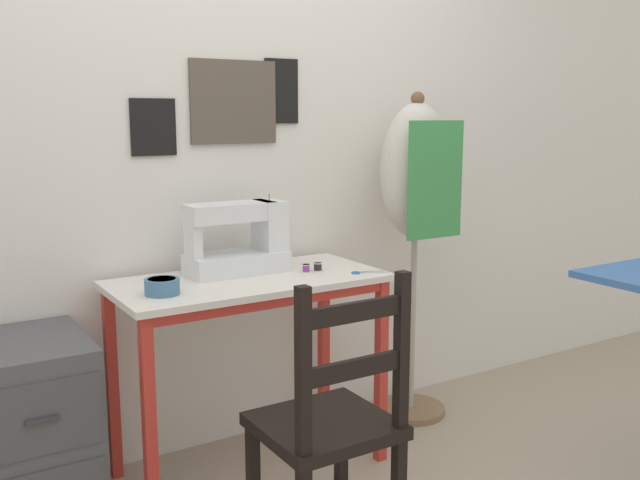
{
  "coord_description": "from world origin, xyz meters",
  "views": [
    {
      "loc": [
        -1.16,
        -2.12,
        1.38
      ],
      "look_at": [
        0.3,
        0.23,
        0.89
      ],
      "focal_mm": 40.0,
      "sensor_mm": 36.0,
      "label": 1
    }
  ],
  "objects_px": {
    "filing_cabinet": "(30,433)",
    "dress_form": "(416,186)",
    "thread_spool_near_machine": "(306,268)",
    "wooden_chair": "(330,427)",
    "sewing_machine": "(241,240)",
    "fabric_bowl": "(162,286)",
    "scissors": "(364,272)",
    "thread_spool_mid_table": "(318,267)"
  },
  "relations": [
    {
      "from": "sewing_machine",
      "to": "dress_form",
      "type": "height_order",
      "value": "dress_form"
    },
    {
      "from": "filing_cabinet",
      "to": "fabric_bowl",
      "type": "bearing_deg",
      "value": -15.34
    },
    {
      "from": "scissors",
      "to": "thread_spool_near_machine",
      "type": "distance_m",
      "value": 0.23
    },
    {
      "from": "sewing_machine",
      "to": "wooden_chair",
      "type": "height_order",
      "value": "sewing_machine"
    },
    {
      "from": "fabric_bowl",
      "to": "thread_spool_mid_table",
      "type": "xyz_separation_m",
      "value": [
        0.65,
        0.03,
        -0.01
      ]
    },
    {
      "from": "scissors",
      "to": "filing_cabinet",
      "type": "distance_m",
      "value": 1.32
    },
    {
      "from": "fabric_bowl",
      "to": "scissors",
      "type": "relative_size",
      "value": 0.82
    },
    {
      "from": "thread_spool_mid_table",
      "to": "wooden_chair",
      "type": "xyz_separation_m",
      "value": [
        -0.34,
        -0.61,
        -0.35
      ]
    },
    {
      "from": "fabric_bowl",
      "to": "dress_form",
      "type": "bearing_deg",
      "value": 6.92
    },
    {
      "from": "thread_spool_mid_table",
      "to": "filing_cabinet",
      "type": "bearing_deg",
      "value": 175.5
    },
    {
      "from": "dress_form",
      "to": "sewing_machine",
      "type": "bearing_deg",
      "value": 178.53
    },
    {
      "from": "fabric_bowl",
      "to": "dress_form",
      "type": "xyz_separation_m",
      "value": [
        1.23,
        0.15,
        0.27
      ]
    },
    {
      "from": "scissors",
      "to": "wooden_chair",
      "type": "relative_size",
      "value": 0.16
    },
    {
      "from": "wooden_chair",
      "to": "filing_cabinet",
      "type": "xyz_separation_m",
      "value": [
        -0.75,
        0.7,
        -0.11
      ]
    },
    {
      "from": "wooden_chair",
      "to": "dress_form",
      "type": "xyz_separation_m",
      "value": [
        0.92,
        0.73,
        0.63
      ]
    },
    {
      "from": "dress_form",
      "to": "filing_cabinet",
      "type": "bearing_deg",
      "value": -178.97
    },
    {
      "from": "scissors",
      "to": "filing_cabinet",
      "type": "xyz_separation_m",
      "value": [
        -1.22,
        0.22,
        -0.45
      ]
    },
    {
      "from": "thread_spool_near_machine",
      "to": "filing_cabinet",
      "type": "xyz_separation_m",
      "value": [
        -1.03,
        0.08,
        -0.46
      ]
    },
    {
      "from": "scissors",
      "to": "wooden_chair",
      "type": "bearing_deg",
      "value": -134.16
    },
    {
      "from": "thread_spool_mid_table",
      "to": "dress_form",
      "type": "relative_size",
      "value": 0.03
    },
    {
      "from": "sewing_machine",
      "to": "wooden_chair",
      "type": "bearing_deg",
      "value": -95.31
    },
    {
      "from": "scissors",
      "to": "thread_spool_mid_table",
      "type": "bearing_deg",
      "value": 135.36
    },
    {
      "from": "scissors",
      "to": "fabric_bowl",
      "type": "bearing_deg",
      "value": 172.98
    },
    {
      "from": "sewing_machine",
      "to": "thread_spool_mid_table",
      "type": "xyz_separation_m",
      "value": [
        0.27,
        -0.14,
        -0.11
      ]
    },
    {
      "from": "wooden_chair",
      "to": "thread_spool_near_machine",
      "type": "bearing_deg",
      "value": 65.19
    },
    {
      "from": "thread_spool_mid_table",
      "to": "dress_form",
      "type": "bearing_deg",
      "value": 11.16
    },
    {
      "from": "dress_form",
      "to": "thread_spool_mid_table",
      "type": "bearing_deg",
      "value": -168.84
    },
    {
      "from": "sewing_machine",
      "to": "fabric_bowl",
      "type": "distance_m",
      "value": 0.43
    },
    {
      "from": "fabric_bowl",
      "to": "scissors",
      "type": "height_order",
      "value": "fabric_bowl"
    },
    {
      "from": "filing_cabinet",
      "to": "dress_form",
      "type": "height_order",
      "value": "dress_form"
    },
    {
      "from": "thread_spool_near_machine",
      "to": "thread_spool_mid_table",
      "type": "bearing_deg",
      "value": -5.77
    },
    {
      "from": "scissors",
      "to": "dress_form",
      "type": "relative_size",
      "value": 0.1
    },
    {
      "from": "dress_form",
      "to": "thread_spool_near_machine",
      "type": "bearing_deg",
      "value": -170.16
    },
    {
      "from": "thread_spool_near_machine",
      "to": "filing_cabinet",
      "type": "bearing_deg",
      "value": 175.56
    },
    {
      "from": "wooden_chair",
      "to": "thread_spool_mid_table",
      "type": "bearing_deg",
      "value": 61.24
    },
    {
      "from": "fabric_bowl",
      "to": "filing_cabinet",
      "type": "xyz_separation_m",
      "value": [
        -0.44,
        0.12,
        -0.48
      ]
    },
    {
      "from": "scissors",
      "to": "thread_spool_near_machine",
      "type": "bearing_deg",
      "value": 143.45
    },
    {
      "from": "scissors",
      "to": "filing_cabinet",
      "type": "height_order",
      "value": "scissors"
    },
    {
      "from": "fabric_bowl",
      "to": "wooden_chair",
      "type": "relative_size",
      "value": 0.13
    },
    {
      "from": "wooden_chair",
      "to": "dress_form",
      "type": "bearing_deg",
      "value": 38.3
    },
    {
      "from": "sewing_machine",
      "to": "wooden_chair",
      "type": "relative_size",
      "value": 0.43
    },
    {
      "from": "sewing_machine",
      "to": "fabric_bowl",
      "type": "xyz_separation_m",
      "value": [
        -0.38,
        -0.17,
        -0.1
      ]
    }
  ]
}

